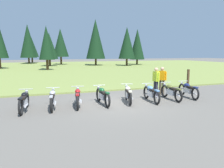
% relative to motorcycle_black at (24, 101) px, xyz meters
% --- Properties ---
extents(ground_plane, '(140.00, 140.00, 0.00)m').
position_rel_motorcycle_black_xyz_m(ground_plane, '(4.25, -0.02, -0.44)').
color(ground_plane, '#605B54').
extents(grass_moorland, '(80.00, 44.00, 0.10)m').
position_rel_motorcycle_black_xyz_m(grass_moorland, '(4.25, 25.35, -0.39)').
color(grass_moorland, olive).
rests_on(grass_moorland, ground).
extents(forest_treeline, '(30.77, 25.74, 9.26)m').
position_rel_motorcycle_black_xyz_m(forest_treeline, '(4.44, 32.48, 4.13)').
color(forest_treeline, '#47331E').
rests_on(forest_treeline, ground).
extents(motorcycle_black, '(0.62, 2.09, 0.88)m').
position_rel_motorcycle_black_xyz_m(motorcycle_black, '(0.00, 0.00, 0.00)').
color(motorcycle_black, black).
rests_on(motorcycle_black, ground).
extents(motorcycle_silver, '(0.62, 2.09, 0.88)m').
position_rel_motorcycle_black_xyz_m(motorcycle_silver, '(1.20, 0.03, 0.00)').
color(motorcycle_silver, black).
rests_on(motorcycle_silver, ground).
extents(motorcycle_red, '(0.66, 2.08, 0.88)m').
position_rel_motorcycle_black_xyz_m(motorcycle_red, '(2.36, 0.07, 0.00)').
color(motorcycle_red, black).
rests_on(motorcycle_red, ground).
extents(motorcycle_british_green, '(0.62, 2.10, 0.88)m').
position_rel_motorcycle_black_xyz_m(motorcycle_british_green, '(3.57, 0.03, 0.00)').
color(motorcycle_british_green, black).
rests_on(motorcycle_british_green, ground).
extents(motorcycle_cream, '(0.81, 2.05, 0.88)m').
position_rel_motorcycle_black_xyz_m(motorcycle_cream, '(4.93, 0.02, 0.00)').
color(motorcycle_cream, black).
rests_on(motorcycle_cream, ground).
extents(motorcycle_sky_blue, '(0.62, 2.10, 0.88)m').
position_rel_motorcycle_black_xyz_m(motorcycle_sky_blue, '(6.14, -0.17, 0.00)').
color(motorcycle_sky_blue, black).
rests_on(motorcycle_sky_blue, ground).
extents(motorcycle_olive, '(0.62, 2.10, 0.88)m').
position_rel_motorcycle_black_xyz_m(motorcycle_olive, '(7.37, -0.13, 0.00)').
color(motorcycle_olive, black).
rests_on(motorcycle_olive, ground).
extents(motorcycle_navy, '(0.62, 2.09, 0.88)m').
position_rel_motorcycle_black_xyz_m(motorcycle_navy, '(8.58, -0.00, 0.00)').
color(motorcycle_navy, black).
rests_on(motorcycle_navy, ground).
extents(rider_in_hivis_vest, '(0.27, 0.54, 1.67)m').
position_rel_motorcycle_black_xyz_m(rider_in_hivis_vest, '(7.05, 0.92, 0.51)').
color(rider_in_hivis_vest, '#2D2D38').
rests_on(rider_in_hivis_vest, ground).
extents(rider_checking_bike, '(0.40, 0.45, 1.67)m').
position_rel_motorcycle_black_xyz_m(rider_checking_bike, '(7.65, 1.24, 0.51)').
color(rider_checking_bike, '#4C4233').
rests_on(rider_checking_bike, ground).
extents(trail_marker_post, '(0.12, 0.12, 1.39)m').
position_rel_motorcycle_black_xyz_m(trail_marker_post, '(10.29, 2.19, 0.26)').
color(trail_marker_post, '#47331E').
rests_on(trail_marker_post, ground).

